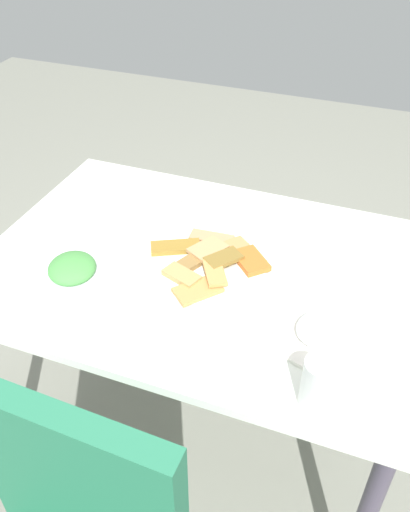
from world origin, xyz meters
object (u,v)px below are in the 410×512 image
salad_plate_greens (323,331)px  salad_plate_rice (72,270)px  pide_platter (208,262)px  soda_can (318,384)px  dining_table (204,286)px  fork (208,202)px  paper_napkin (206,206)px  spoon (204,208)px

salad_plate_greens → salad_plate_rice: salad_plate_greens is taller
pide_platter → soda_can: bearing=136.3°
dining_table → fork: fork is taller
salad_plate_rice → paper_napkin: salad_plate_rice is taller
salad_plate_greens → spoon: (0.43, -0.39, -0.01)m
soda_can → spoon: (0.45, -0.58, -0.06)m
pide_platter → salad_plate_rice: size_ratio=1.76×
dining_table → pide_platter: (-0.01, 0.00, 0.09)m
salad_plate_rice → soda_can: bearing=165.0°
paper_napkin → spoon: 0.02m
pide_platter → spoon: pide_platter is taller
salad_plate_greens → paper_napkin: size_ratio=1.70×
pide_platter → salad_plate_greens: 0.36m
fork → spoon: same height
salad_plate_greens → salad_plate_rice: (0.64, 0.01, 0.00)m
pide_platter → spoon: size_ratio=1.75×
spoon → paper_napkin: bearing=-72.4°
paper_napkin → fork: fork is taller
dining_table → fork: 0.31m
salad_plate_rice → soda_can: 0.69m
pide_platter → fork: 0.30m
soda_can → paper_napkin: size_ratio=0.91×
soda_can → pide_platter: bearing=-43.7°
spoon → salad_plate_rice: bearing=80.3°
paper_napkin → soda_can: bearing=127.2°
salad_plate_rice → soda_can: (-0.66, 0.18, 0.04)m
paper_napkin → pide_platter: bearing=111.5°
soda_can → fork: bearing=-53.6°
dining_table → paper_napkin: (0.09, -0.26, 0.08)m
paper_napkin → spoon: size_ratio=0.70×
dining_table → pide_platter: bearing=175.7°
dining_table → spoon: bearing=-69.4°
paper_napkin → fork: size_ratio=0.82×
paper_napkin → fork: 0.02m
salad_plate_rice → paper_napkin: bearing=-116.3°
soda_can → spoon: soda_can is taller
salad_plate_rice → pide_platter: bearing=-153.1°
salad_plate_rice → paper_napkin: 0.47m
salad_plate_rice → fork: size_ratio=1.18×
paper_napkin → spoon: bearing=90.0°
salad_plate_greens → paper_napkin: bearing=-43.2°
salad_plate_greens → fork: 0.61m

